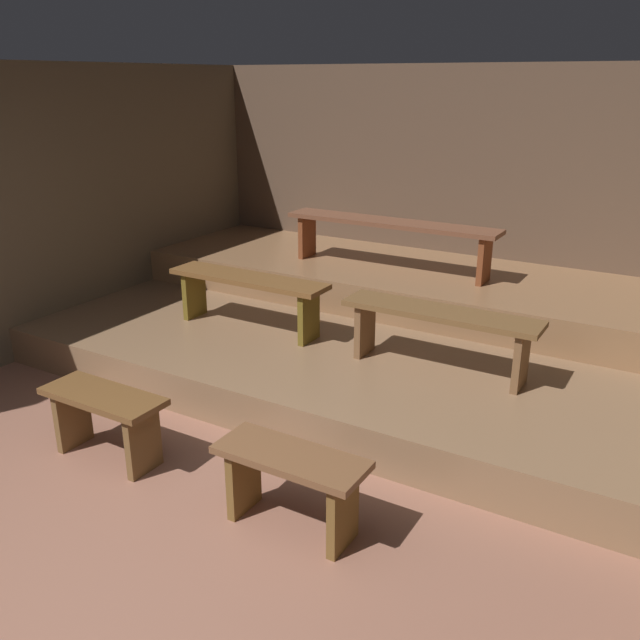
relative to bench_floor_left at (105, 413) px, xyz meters
The scene contains 10 objects.
ground 1.65m from the bench_floor_left, 64.41° to the left, with size 5.94×5.71×0.08m, color #8D5C49.
wall_back 4.09m from the bench_floor_left, 80.01° to the left, with size 5.94×0.06×2.42m, color brown.
wall_left 2.56m from the bench_floor_left, 142.82° to the left, with size 0.06×5.71×2.42m, color brown.
platform_lower 2.40m from the bench_floor_left, 73.16° to the left, with size 5.14×3.23×0.30m, color #836144.
platform_middle 3.22m from the bench_floor_left, 77.55° to the left, with size 5.14×1.53×0.30m, color #896140.
bench_floor_left is the anchor object (origin of this frame).
bench_floor_right 1.39m from the bench_floor_left, ahead, with size 0.83×0.32×0.45m.
bench_lower_left 1.76m from the bench_floor_left, 94.77° to the left, with size 1.42×0.32×0.45m.
bench_lower_right 2.33m from the bench_floor_left, 48.32° to the left, with size 1.42×0.32×0.45m.
bench_middle_center 3.13m from the bench_floor_left, 80.05° to the left, with size 2.04×0.32×0.45m.
Camera 1 is at (2.37, -1.53, 2.29)m, focal length 37.70 mm.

